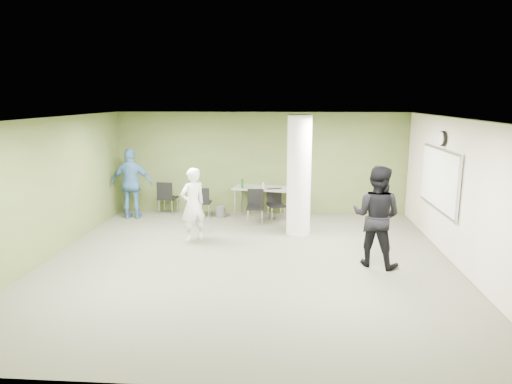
# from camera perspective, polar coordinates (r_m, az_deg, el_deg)

# --- Properties ---
(floor) EXTENTS (8.00, 8.00, 0.00)m
(floor) POSITION_cam_1_polar(r_m,az_deg,el_deg) (9.10, -0.88, -8.72)
(floor) COLOR #4F4F3E
(floor) RESTS_ON ground
(ceiling) EXTENTS (8.00, 8.00, 0.00)m
(ceiling) POSITION_cam_1_polar(r_m,az_deg,el_deg) (8.54, -0.94, 9.18)
(ceiling) COLOR white
(ceiling) RESTS_ON wall_back
(wall_back) EXTENTS (8.00, 2.80, 0.02)m
(wall_back) POSITION_cam_1_polar(r_m,az_deg,el_deg) (12.65, 0.66, 3.63)
(wall_back) COLOR #4B5D2B
(wall_back) RESTS_ON floor
(wall_left) EXTENTS (0.02, 8.00, 2.80)m
(wall_left) POSITION_cam_1_polar(r_m,az_deg,el_deg) (9.89, -24.66, 0.28)
(wall_left) COLOR #4B5D2B
(wall_left) RESTS_ON floor
(wall_right_cream) EXTENTS (0.02, 8.00, 2.80)m
(wall_right_cream) POSITION_cam_1_polar(r_m,az_deg,el_deg) (9.27, 24.54, -0.41)
(wall_right_cream) COLOR beige
(wall_right_cream) RESTS_ON floor
(column) EXTENTS (0.56, 0.56, 2.80)m
(column) POSITION_cam_1_polar(r_m,az_deg,el_deg) (10.65, 5.39, 2.05)
(column) COLOR silver
(column) RESTS_ON floor
(whiteboard) EXTENTS (0.05, 2.30, 1.30)m
(whiteboard) POSITION_cam_1_polar(r_m,az_deg,el_deg) (10.34, 21.91, 1.52)
(whiteboard) COLOR silver
(whiteboard) RESTS_ON wall_right_cream
(wall_clock) EXTENTS (0.06, 0.32, 0.32)m
(wall_clock) POSITION_cam_1_polar(r_m,az_deg,el_deg) (10.24, 22.28, 6.21)
(wall_clock) COLOR black
(wall_clock) RESTS_ON wall_right_cream
(folding_table) EXTENTS (1.80, 1.03, 1.06)m
(folding_table) POSITION_cam_1_polar(r_m,az_deg,el_deg) (12.30, 1.08, 0.36)
(folding_table) COLOR gray
(folding_table) RESTS_ON floor
(wastebasket) EXTENTS (0.26, 0.26, 0.30)m
(wastebasket) POSITION_cam_1_polar(r_m,az_deg,el_deg) (12.37, -4.43, -2.49)
(wastebasket) COLOR #4C4C4C
(wastebasket) RESTS_ON floor
(chair_back_left) EXTENTS (0.52, 0.52, 0.92)m
(chair_back_left) POSITION_cam_1_polar(r_m,az_deg,el_deg) (12.79, -11.11, -0.42)
(chair_back_left) COLOR black
(chair_back_left) RESTS_ON floor
(chair_back_right) EXTENTS (0.43, 0.43, 0.84)m
(chair_back_right) POSITION_cam_1_polar(r_m,az_deg,el_deg) (12.29, -6.70, -1.02)
(chair_back_right) COLOR black
(chair_back_right) RESTS_ON floor
(chair_table_left) EXTENTS (0.45, 0.45, 0.88)m
(chair_table_left) POSITION_cam_1_polar(r_m,az_deg,el_deg) (11.68, -0.08, -1.49)
(chair_table_left) COLOR black
(chair_table_left) RESTS_ON floor
(chair_table_right) EXTENTS (0.53, 0.53, 0.83)m
(chair_table_right) POSITION_cam_1_polar(r_m,az_deg,el_deg) (12.03, 2.45, -1.25)
(chair_table_right) COLOR black
(chair_table_right) RESTS_ON floor
(woman_white) EXTENTS (0.71, 0.70, 1.66)m
(woman_white) POSITION_cam_1_polar(r_m,az_deg,el_deg) (10.31, -7.90, -1.56)
(woman_white) COLOR white
(woman_white) RESTS_ON floor
(man_black) EXTENTS (1.17, 1.08, 1.94)m
(man_black) POSITION_cam_1_polar(r_m,az_deg,el_deg) (8.96, 14.81, -2.94)
(man_black) COLOR black
(man_black) RESTS_ON floor
(man_blue) EXTENTS (1.12, 0.51, 1.88)m
(man_blue) POSITION_cam_1_polar(r_m,az_deg,el_deg) (12.56, -15.27, 1.03)
(man_blue) COLOR teal
(man_blue) RESTS_ON floor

